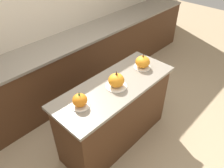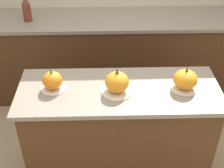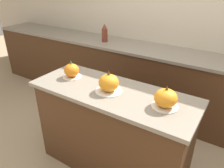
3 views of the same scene
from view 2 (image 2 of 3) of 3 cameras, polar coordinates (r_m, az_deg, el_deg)
kitchen_island at (r=2.56m, az=1.17°, el=-8.94°), size 1.49×0.58×0.89m
back_counter at (r=3.50m, az=0.28°, el=5.07°), size 6.00×0.60×0.92m
pumpkin_cake_left at (r=2.27m, az=-10.82°, el=0.51°), size 0.18×0.18×0.18m
pumpkin_cake_center at (r=2.20m, az=0.92°, el=0.21°), size 0.23×0.23×0.20m
pumpkin_cake_right at (r=2.30m, az=13.27°, el=0.68°), size 0.20×0.20×0.19m
bottle_tall at (r=3.28m, az=-15.35°, el=13.04°), size 0.08×0.08×0.26m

